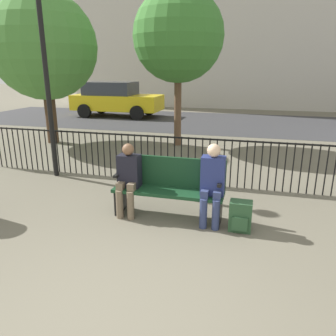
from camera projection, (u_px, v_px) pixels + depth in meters
The scene contains 11 objects.
ground_plane at pixel (99, 328), 2.93m from camera, with size 80.00×80.00×0.00m, color #605B4C.
park_bench at pixel (169, 186), 5.06m from camera, with size 1.70×0.45×0.92m.
seated_person_0 at pixel (128, 176), 5.05m from camera, with size 0.34×0.39×1.14m.
seated_person_1 at pixel (212, 181), 4.72m from camera, with size 0.34×0.39×1.21m.
backpack at pixel (240, 216), 4.65m from camera, with size 0.31×0.26×0.44m.
fence_railing at pixel (188, 157), 6.46m from camera, with size 9.01×0.03×0.95m.
tree_0 at pixel (44, 47), 9.47m from camera, with size 3.08×3.08×4.38m.
tree_1 at pixel (178, 36), 9.06m from camera, with size 2.55×2.55×4.36m.
lamp_post at pixel (43, 48), 6.35m from camera, with size 0.28×0.28×4.00m.
street_surface at pixel (226, 123), 14.02m from camera, with size 24.00×6.00×0.01m.
parked_car_0 at pixel (116, 99), 15.61m from camera, with size 4.20×1.94×1.62m.
Camera 1 is at (1.22, -2.14, 2.23)m, focal length 35.00 mm.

